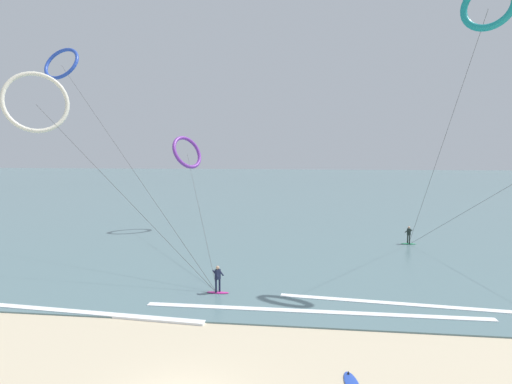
% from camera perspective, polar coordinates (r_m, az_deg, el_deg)
% --- Properties ---
extents(sea_water, '(400.00, 200.00, 0.08)m').
position_cam_1_polar(sea_water, '(120.77, 4.98, 1.20)').
color(sea_water, slate).
rests_on(sea_water, ground).
extents(surfer_emerald, '(1.40, 0.68, 1.70)m').
position_cam_1_polar(surfer_emerald, '(42.56, 19.89, -5.64)').
color(surfer_emerald, '#199351').
rests_on(surfer_emerald, ground).
extents(surfer_magenta, '(1.40, 0.73, 1.70)m').
position_cam_1_polar(surfer_magenta, '(26.60, -5.17, -11.88)').
color(surfer_magenta, '#CC288E').
rests_on(surfer_magenta, ground).
extents(kite_ivory, '(17.36, 7.17, 14.87)m').
position_cam_1_polar(kite_ivory, '(36.70, -27.56, 10.67)').
color(kite_ivory, silver).
rests_on(kite_ivory, ground).
extents(kite_cobalt, '(21.71, 17.70, 19.50)m').
position_cam_1_polar(kite_cobalt, '(48.88, -24.75, 15.43)').
color(kite_cobalt, '#2647B7').
rests_on(kite_cobalt, ground).
extents(kite_violet, '(9.82, 23.14, 10.61)m').
position_cam_1_polar(kite_violet, '(47.66, -9.28, 5.30)').
color(kite_violet, purple).
rests_on(kite_violet, ground).
extents(kite_teal, '(3.24, 13.67, 19.30)m').
position_cam_1_polar(kite_teal, '(31.64, 28.85, 21.14)').
color(kite_teal, teal).
rests_on(kite_teal, ground).
extents(surfboard_spare, '(0.75, 1.95, 0.20)m').
position_cam_1_polar(surfboard_spare, '(17.72, 12.87, -23.98)').
color(surfboard_spare, '#2647B7').
rests_on(surfboard_spare, ground).
extents(wave_crest_near, '(12.56, 1.48, 0.12)m').
position_cam_1_polar(wave_crest_near, '(25.19, -21.16, -15.05)').
color(wave_crest_near, white).
rests_on(wave_crest_near, ground).
extents(wave_crest_mid, '(18.68, 0.55, 0.12)m').
position_cam_1_polar(wave_crest_mid, '(24.01, 7.81, -15.77)').
color(wave_crest_mid, white).
rests_on(wave_crest_mid, ground).
extents(wave_crest_far, '(17.53, 2.21, 0.12)m').
position_cam_1_polar(wave_crest_far, '(26.49, 23.06, -14.10)').
color(wave_crest_far, white).
rests_on(wave_crest_far, ground).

